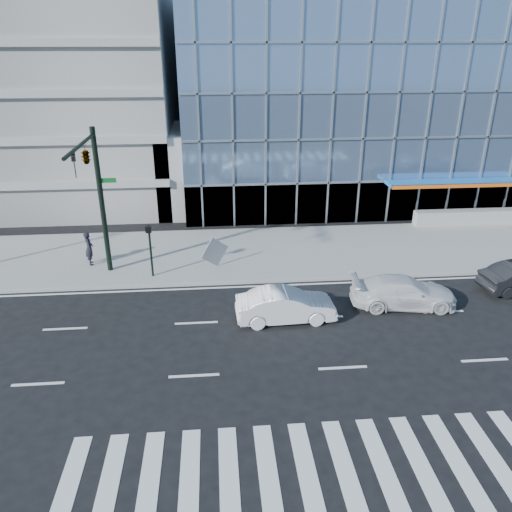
{
  "coord_description": "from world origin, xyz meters",
  "views": [
    {
      "loc": [
        -4.95,
        -20.31,
        12.29
      ],
      "look_at": [
        -2.93,
        3.0,
        2.0
      ],
      "focal_mm": 35.0,
      "sensor_mm": 36.0,
      "label": 1
    }
  ],
  "objects_px": {
    "white_suv": "(403,292)",
    "tilted_panel": "(215,252)",
    "pedestrian": "(89,248)",
    "traffic_signal": "(91,172)",
    "ped_signal_post": "(150,243)",
    "white_sedan": "(286,306)"
  },
  "relations": [
    {
      "from": "ped_signal_post",
      "to": "white_sedan",
      "type": "relative_size",
      "value": 0.64
    },
    {
      "from": "ped_signal_post",
      "to": "tilted_panel",
      "type": "bearing_deg",
      "value": 15.66
    },
    {
      "from": "traffic_signal",
      "to": "white_sedan",
      "type": "height_order",
      "value": "traffic_signal"
    },
    {
      "from": "pedestrian",
      "to": "tilted_panel",
      "type": "distance_m",
      "value": 7.27
    },
    {
      "from": "pedestrian",
      "to": "white_sedan",
      "type": "bearing_deg",
      "value": -139.46
    },
    {
      "from": "white_suv",
      "to": "white_sedan",
      "type": "distance_m",
      "value": 6.06
    },
    {
      "from": "traffic_signal",
      "to": "white_suv",
      "type": "distance_m",
      "value": 16.57
    },
    {
      "from": "ped_signal_post",
      "to": "tilted_panel",
      "type": "distance_m",
      "value": 3.76
    },
    {
      "from": "traffic_signal",
      "to": "ped_signal_post",
      "type": "height_order",
      "value": "traffic_signal"
    },
    {
      "from": "white_suv",
      "to": "pedestrian",
      "type": "bearing_deg",
      "value": 75.13
    },
    {
      "from": "white_suv",
      "to": "white_sedan",
      "type": "relative_size",
      "value": 1.11
    },
    {
      "from": "white_suv",
      "to": "white_sedan",
      "type": "xyz_separation_m",
      "value": [
        -6.0,
        -0.88,
        0.02
      ]
    },
    {
      "from": "white_suv",
      "to": "tilted_panel",
      "type": "bearing_deg",
      "value": 66.49
    },
    {
      "from": "pedestrian",
      "to": "tilted_panel",
      "type": "xyz_separation_m",
      "value": [
        7.21,
        -0.97,
        -0.08
      ]
    },
    {
      "from": "white_suv",
      "to": "tilted_panel",
      "type": "xyz_separation_m",
      "value": [
        -9.24,
        5.11,
        0.31
      ]
    },
    {
      "from": "traffic_signal",
      "to": "white_suv",
      "type": "relative_size",
      "value": 1.55
    },
    {
      "from": "pedestrian",
      "to": "tilted_panel",
      "type": "relative_size",
      "value": 1.52
    },
    {
      "from": "traffic_signal",
      "to": "white_suv",
      "type": "xyz_separation_m",
      "value": [
        15.2,
        -3.76,
        -5.41
      ]
    },
    {
      "from": "tilted_panel",
      "to": "white_sedan",
      "type": "bearing_deg",
      "value": -93.05
    },
    {
      "from": "traffic_signal",
      "to": "pedestrian",
      "type": "bearing_deg",
      "value": 118.29
    },
    {
      "from": "ped_signal_post",
      "to": "pedestrian",
      "type": "xyz_separation_m",
      "value": [
        -3.75,
        1.95,
        -1.0
      ]
    },
    {
      "from": "white_suv",
      "to": "pedestrian",
      "type": "relative_size",
      "value": 2.61
    }
  ]
}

